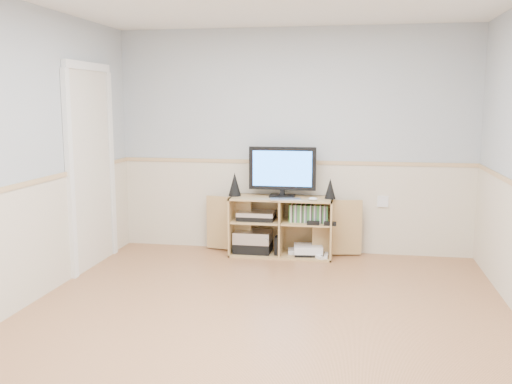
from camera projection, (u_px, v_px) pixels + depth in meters
room at (255, 165)px, 4.33m from camera, size 4.04×4.54×2.54m
media_cabinet at (282, 225)px, 6.36m from camera, size 1.76×0.42×0.65m
monitor at (282, 170)px, 6.26m from camera, size 0.74×0.18×0.55m
speaker_left at (235, 184)px, 6.35m from camera, size 0.14×0.14×0.26m
speaker_right at (330, 189)px, 6.17m from camera, size 0.12×0.12×0.22m
keyboard at (285, 199)px, 6.11m from camera, size 0.34×0.18×0.01m
mouse at (313, 199)px, 6.06m from camera, size 0.10×0.08×0.04m
av_components at (254, 235)px, 6.38m from camera, size 0.50×0.30×0.47m
game_consoles at (307, 250)px, 6.29m from camera, size 0.46×0.30×0.11m
game_cases at (309, 213)px, 6.21m from camera, size 0.42×0.13×0.19m
wall_outlet at (383, 202)px, 6.29m from camera, size 0.12×0.03×0.12m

